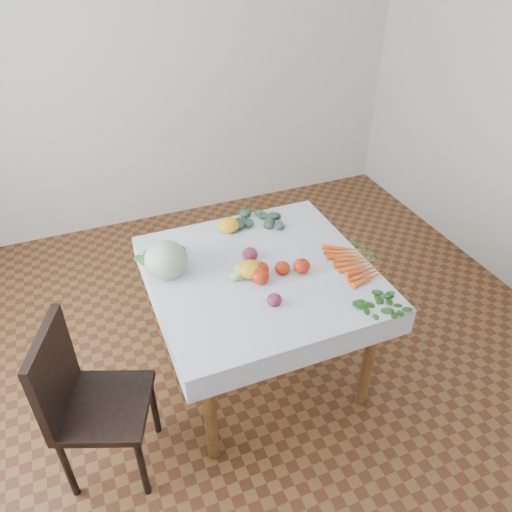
{
  "coord_description": "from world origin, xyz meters",
  "views": [
    {
      "loc": [
        -0.79,
        -1.89,
        2.34
      ],
      "look_at": [
        -0.01,
        0.05,
        0.82
      ],
      "focal_mm": 35.0,
      "sensor_mm": 36.0,
      "label": 1
    }
  ],
  "objects_px": {
    "chair": "(84,396)",
    "heirloom_back": "(228,225)",
    "cabbage": "(166,260)",
    "carrot_bunch": "(356,263)",
    "table": "(260,286)"
  },
  "relations": [
    {
      "from": "cabbage",
      "to": "heirloom_back",
      "type": "height_order",
      "value": "cabbage"
    },
    {
      "from": "cabbage",
      "to": "carrot_bunch",
      "type": "distance_m",
      "value": 0.98
    },
    {
      "from": "chair",
      "to": "heirloom_back",
      "type": "bearing_deg",
      "value": 35.52
    },
    {
      "from": "table",
      "to": "heirloom_back",
      "type": "bearing_deg",
      "value": 93.9
    },
    {
      "from": "table",
      "to": "heirloom_back",
      "type": "relative_size",
      "value": 8.43
    },
    {
      "from": "chair",
      "to": "heirloom_back",
      "type": "xyz_separation_m",
      "value": [
        0.94,
        0.67,
        0.29
      ]
    },
    {
      "from": "heirloom_back",
      "to": "carrot_bunch",
      "type": "relative_size",
      "value": 0.31
    },
    {
      "from": "table",
      "to": "carrot_bunch",
      "type": "relative_size",
      "value": 2.61
    },
    {
      "from": "cabbage",
      "to": "carrot_bunch",
      "type": "height_order",
      "value": "cabbage"
    },
    {
      "from": "cabbage",
      "to": "heirloom_back",
      "type": "xyz_separation_m",
      "value": [
        0.43,
        0.27,
        -0.06
      ]
    },
    {
      "from": "table",
      "to": "chair",
      "type": "xyz_separation_m",
      "value": [
        -0.97,
        -0.26,
        -0.15
      ]
    },
    {
      "from": "heirloom_back",
      "to": "carrot_bunch",
      "type": "distance_m",
      "value": 0.76
    },
    {
      "from": "chair",
      "to": "carrot_bunch",
      "type": "distance_m",
      "value": 1.48
    },
    {
      "from": "heirloom_back",
      "to": "chair",
      "type": "bearing_deg",
      "value": -144.48
    },
    {
      "from": "table",
      "to": "cabbage",
      "type": "distance_m",
      "value": 0.52
    }
  ]
}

